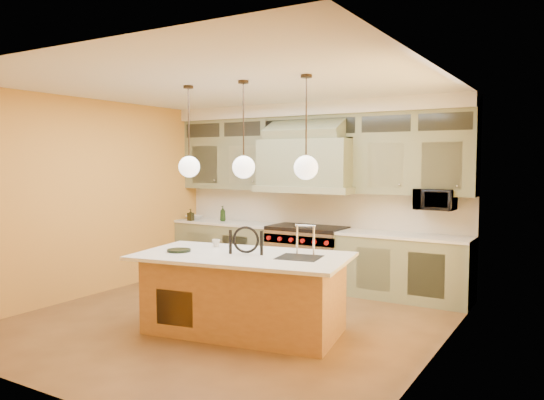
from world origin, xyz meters
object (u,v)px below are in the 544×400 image
Objects in this scene: range at (307,256)px; microwave at (435,200)px; kitchen_island at (244,292)px; counter_stool at (242,275)px.

range is 2.18m from microwave.
counter_stool is at bearing -72.89° from kitchen_island.
range is 2.63m from counter_stool.
counter_stool is at bearing -118.58° from microwave.
kitchen_island reaches higher than range.
kitchen_island is 4.81× the size of microwave.
microwave reaches higher than range.
microwave is at bearing 48.62° from kitchen_island.
range is 0.46× the size of kitchen_island.
range is at bearing 89.93° from kitchen_island.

